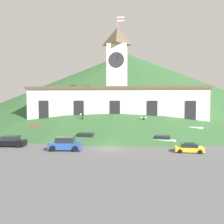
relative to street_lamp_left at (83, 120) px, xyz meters
name	(u,v)px	position (x,y,z in m)	size (l,w,h in m)	color
ground_plane	(108,148)	(6.50, -10.51, -3.59)	(160.00, 160.00, 0.00)	#565659
civic_building	(117,107)	(6.50, 7.76, 2.48)	(39.60, 11.85, 26.78)	silver
banner_fence	(113,132)	(6.50, -1.22, -2.32)	(34.65, 0.12, 2.55)	red
hillside_backdrop	(126,86)	(6.50, 53.93, 9.61)	(126.75, 126.75, 26.41)	#2D562D
street_lamp_left	(83,120)	(0.00, 0.00, 0.00)	(1.26, 0.36, 4.93)	black
street_lamp_center	(143,122)	(12.45, 0.00, -0.38)	(1.26, 0.36, 4.34)	black
car_white_taxi	(163,140)	(15.72, -5.84, -2.90)	(4.65, 2.46, 1.50)	white
car_black_suv	(11,141)	(-9.98, -10.76, -2.76)	(4.98, 2.54, 1.80)	black
car_yellow_coupe	(189,148)	(19.02, -12.31, -2.97)	(4.28, 2.28, 1.35)	yellow
car_gray_pickup	(86,138)	(1.90, -5.60, -2.78)	(5.46, 2.75, 1.75)	slate
car_blue_van	(65,144)	(0.09, -12.92, -2.63)	(5.20, 2.59, 2.10)	#284C99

